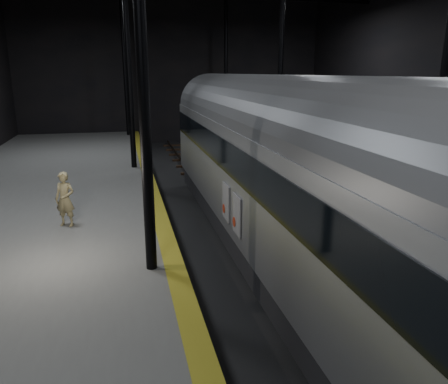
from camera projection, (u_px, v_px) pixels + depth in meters
name	position (u px, v px, depth m)	size (l,w,h in m)	color
ground	(253.00, 235.00, 15.48)	(44.00, 44.00, 0.00)	black
platform_left	(24.00, 240.00, 13.69)	(9.00, 43.80, 1.00)	#555552
platform_right	(437.00, 208.00, 17.00)	(9.00, 43.80, 1.00)	#555552
tactile_strip	(160.00, 215.00, 14.50)	(0.50, 43.80, 0.01)	olive
track	(253.00, 234.00, 15.46)	(2.40, 43.00, 0.24)	#3F3328
train	(279.00, 166.00, 12.47)	(3.03, 20.23, 5.41)	#93959A
woman	(65.00, 199.00, 13.32)	(0.62, 0.41, 1.70)	#93855A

